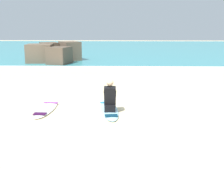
# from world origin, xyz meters

# --- Properties ---
(ground_plane) EXTENTS (80.00, 80.00, 0.00)m
(ground_plane) POSITION_xyz_m (0.00, 0.00, 0.00)
(ground_plane) COLOR beige
(sea) EXTENTS (80.00, 28.00, 0.10)m
(sea) POSITION_xyz_m (0.00, 22.39, 0.05)
(sea) COLOR teal
(sea) RESTS_ON ground
(breaking_foam) EXTENTS (80.00, 0.90, 0.11)m
(breaking_foam) POSITION_xyz_m (0.00, 8.69, 0.06)
(breaking_foam) COLOR white
(breaking_foam) RESTS_ON ground
(surfboard_main) EXTENTS (0.81, 2.32, 0.08)m
(surfboard_main) POSITION_xyz_m (-0.12, 0.49, 0.04)
(surfboard_main) COLOR #9ED1E5
(surfboard_main) RESTS_ON ground
(surfer_seated) EXTENTS (0.38, 0.71, 0.95)m
(surfer_seated) POSITION_xyz_m (-0.08, 0.30, 0.44)
(surfer_seated) COLOR black
(surfer_seated) RESTS_ON surfboard_main
(surfboard_spare_near) EXTENTS (0.58, 1.95, 0.08)m
(surfboard_spare_near) POSITION_xyz_m (-2.06, 0.50, 0.04)
(surfboard_spare_near) COLOR white
(surfboard_spare_near) RESTS_ON ground
(rock_outcrop_distant) EXTENTS (3.55, 4.12, 1.42)m
(rock_outcrop_distant) POSITION_xyz_m (-4.33, 11.43, 0.66)
(rock_outcrop_distant) COLOR brown
(rock_outcrop_distant) RESTS_ON ground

